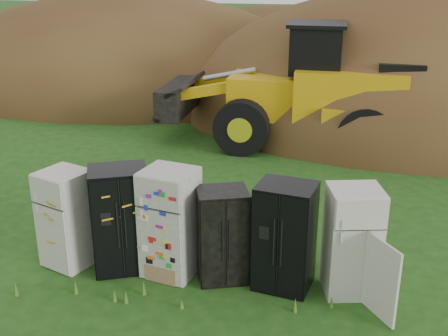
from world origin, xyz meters
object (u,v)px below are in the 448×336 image
(fridge_leftmost, at_px, (67,218))
(fridge_sticker, at_px, (170,223))
(fridge_dark_mid, at_px, (223,235))
(fridge_black_side, at_px, (121,219))
(fridge_open_door, at_px, (352,241))
(wheel_loader, at_px, (283,85))
(fridge_black_right, at_px, (285,236))

(fridge_leftmost, height_order, fridge_sticker, fridge_sticker)
(fridge_dark_mid, bearing_deg, fridge_black_side, 160.16)
(fridge_open_door, relative_size, wheel_loader, 0.25)
(fridge_sticker, distance_m, wheel_loader, 7.76)
(fridge_black_right, height_order, wheel_loader, wheel_loader)
(fridge_sticker, height_order, fridge_black_right, fridge_sticker)
(fridge_black_side, bearing_deg, wheel_loader, 51.34)
(fridge_dark_mid, height_order, fridge_open_door, fridge_open_door)
(fridge_open_door, bearing_deg, fridge_black_right, 169.43)
(fridge_black_right, xyz_separation_m, fridge_open_door, (1.08, 0.05, -0.00))
(wheel_loader, bearing_deg, fridge_dark_mid, -90.67)
(wheel_loader, bearing_deg, fridge_sticker, -97.45)
(fridge_leftmost, height_order, fridge_dark_mid, fridge_leftmost)
(fridge_black_side, relative_size, fridge_dark_mid, 1.15)
(fridge_black_right, bearing_deg, fridge_black_side, -170.19)
(fridge_dark_mid, relative_size, fridge_black_right, 0.89)
(fridge_sticker, xyz_separation_m, fridge_dark_mid, (0.91, -0.01, -0.14))
(fridge_black_side, bearing_deg, fridge_open_door, -23.32)
(fridge_black_side, xyz_separation_m, fridge_open_door, (3.94, -0.02, -0.03))
(fridge_black_right, bearing_deg, fridge_dark_mid, -171.38)
(fridge_leftmost, distance_m, wheel_loader, 8.30)
(fridge_dark_mid, xyz_separation_m, fridge_open_door, (2.13, 0.00, 0.09))
(fridge_open_door, bearing_deg, wheel_loader, 90.23)
(fridge_sticker, height_order, wheel_loader, wheel_loader)
(fridge_open_door, distance_m, wheel_loader, 7.89)
(fridge_leftmost, bearing_deg, fridge_sticker, 22.22)
(fridge_sticker, bearing_deg, fridge_dark_mid, 12.25)
(fridge_leftmost, bearing_deg, wheel_loader, 89.39)
(fridge_sticker, bearing_deg, wheel_loader, 93.84)
(fridge_sticker, height_order, fridge_dark_mid, fridge_sticker)
(fridge_black_side, height_order, fridge_black_right, fridge_black_side)
(fridge_black_side, distance_m, fridge_open_door, 3.94)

